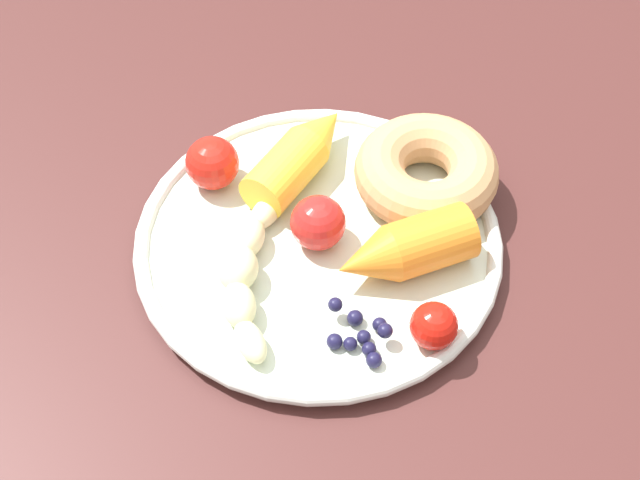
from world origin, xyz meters
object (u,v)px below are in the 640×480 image
dining_table (299,262)px  carrot_yellow (300,154)px  tomato_mid (320,222)px  tomato_near (212,163)px  blueberry_pile (359,334)px  plate (320,242)px  tomato_far (434,326)px  banana (246,271)px  donut (426,172)px  carrot_orange (404,250)px

dining_table → carrot_yellow: bearing=-26.9°
tomato_mid → tomato_near: bearing=35.5°
blueberry_pile → tomato_near: size_ratio=1.34×
blueberry_pile → tomato_mid: 0.10m
plate → tomato_far: tomato_far is taller
banana → blueberry_pile: (-0.08, -0.06, -0.01)m
dining_table → donut: size_ratio=9.54×
plate → tomato_far: bearing=-157.9°
tomato_near → dining_table: bearing=-120.0°
blueberry_pile → tomato_near: (0.18, 0.06, 0.01)m
dining_table → donut: donut is taller
dining_table → plate: plate is taller
plate → donut: 0.10m
tomato_near → blueberry_pile: bearing=-162.6°
tomato_near → donut: bearing=-112.3°
plate → tomato_near: bearing=35.1°
carrot_orange → banana: bearing=76.5°
banana → carrot_yellow: (0.09, -0.07, 0.01)m
tomato_far → plate: bearing=22.1°
banana → donut: bearing=-76.3°
dining_table → carrot_yellow: 0.12m
carrot_orange → tomato_near: 0.17m
tomato_mid → tomato_far: (-0.11, -0.04, -0.00)m
blueberry_pile → tomato_near: 0.19m
tomato_far → tomato_near: bearing=28.2°
tomato_mid → tomato_far: size_ratio=1.24×
carrot_orange → tomato_mid: size_ratio=2.49×
banana → donut: 0.16m
banana → plate: bearing=-74.5°
blueberry_pile → donut: bearing=-41.0°
carrot_orange → carrot_yellow: (0.12, 0.04, -0.00)m
dining_table → blueberry_pile: bearing=179.0°
plate → blueberry_pile: (-0.09, 0.00, 0.01)m
dining_table → tomato_far: bearing=-164.1°
carrot_orange → blueberry_pile: carrot_orange is taller
tomato_far → blueberry_pile: bearing=71.6°
carrot_yellow → tomato_far: carrot_yellow is taller
banana → dining_table: bearing=-42.1°
donut → blueberry_pile: (-0.11, 0.10, -0.01)m
carrot_orange → blueberry_pile: 0.07m
plate → tomato_near: size_ratio=6.58×
plate → carrot_orange: bearing=-132.5°
carrot_yellow → carrot_orange: bearing=-161.1°
dining_table → carrot_orange: carrot_orange is taller
plate → banana: 0.07m
dining_table → plate: size_ratio=3.84×
plate → blueberry_pile: size_ratio=4.91×
carrot_yellow → donut: (-0.05, -0.09, -0.00)m
banana → tomato_far: bearing=-130.3°
carrot_yellow → tomato_far: size_ratio=3.32×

